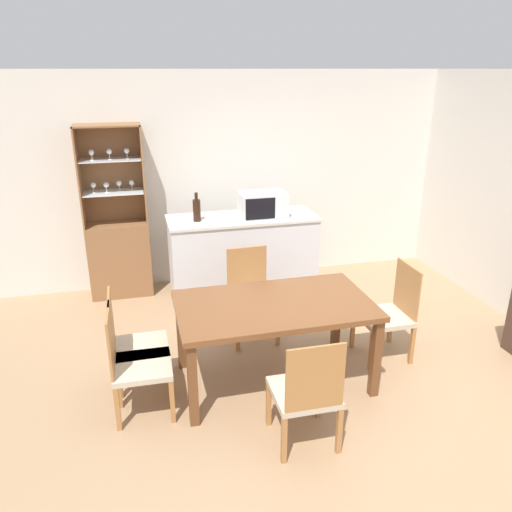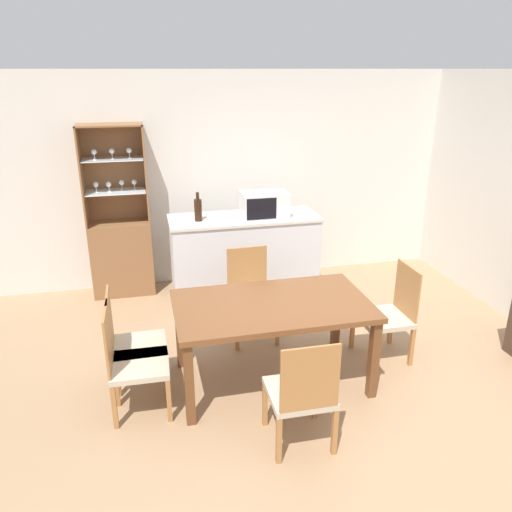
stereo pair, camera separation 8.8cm
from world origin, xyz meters
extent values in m
plane|color=#A37F5B|center=(0.00, 0.00, 0.00)|extent=(18.00, 18.00, 0.00)
cube|color=silver|center=(0.00, 2.63, 1.27)|extent=(6.80, 0.06, 2.55)
cube|color=silver|center=(-0.15, 1.90, 0.48)|extent=(1.65, 0.60, 0.97)
cube|color=beige|center=(-0.15, 1.90, 0.98)|extent=(1.68, 0.63, 0.03)
cube|color=brown|center=(-1.53, 2.41, 0.44)|extent=(0.71, 0.39, 0.88)
cube|color=brown|center=(-1.53, 2.59, 1.43)|extent=(0.71, 0.02, 1.12)
cube|color=brown|center=(-1.87, 2.41, 1.43)|extent=(0.02, 0.39, 1.12)
cube|color=brown|center=(-1.18, 2.41, 1.43)|extent=(0.02, 0.39, 1.12)
cube|color=brown|center=(-1.53, 2.41, 1.98)|extent=(0.71, 0.39, 0.02)
cube|color=white|center=(-1.53, 2.41, 1.24)|extent=(0.66, 0.34, 0.01)
cube|color=white|center=(-1.53, 2.41, 1.61)|extent=(0.66, 0.34, 0.01)
cylinder|color=white|center=(-1.74, 2.42, 1.25)|extent=(0.04, 0.04, 0.01)
cylinder|color=white|center=(-1.74, 2.42, 1.28)|extent=(0.01, 0.01, 0.06)
sphere|color=white|center=(-1.74, 2.42, 1.33)|extent=(0.06, 0.06, 0.06)
cylinder|color=white|center=(-1.71, 2.37, 1.62)|extent=(0.04, 0.04, 0.01)
cylinder|color=white|center=(-1.71, 2.37, 1.65)|extent=(0.01, 0.01, 0.06)
sphere|color=white|center=(-1.71, 2.37, 1.70)|extent=(0.06, 0.06, 0.06)
cylinder|color=white|center=(-1.60, 2.40, 1.25)|extent=(0.04, 0.04, 0.01)
cylinder|color=white|center=(-1.60, 2.40, 1.28)|extent=(0.01, 0.01, 0.06)
sphere|color=white|center=(-1.60, 2.40, 1.33)|extent=(0.06, 0.06, 0.06)
cylinder|color=white|center=(-1.53, 2.40, 1.62)|extent=(0.04, 0.04, 0.01)
cylinder|color=white|center=(-1.53, 2.40, 1.65)|extent=(0.01, 0.01, 0.06)
sphere|color=white|center=(-1.53, 2.40, 1.70)|extent=(0.06, 0.06, 0.06)
cylinder|color=white|center=(-1.46, 2.45, 1.25)|extent=(0.04, 0.04, 0.01)
cylinder|color=white|center=(-1.46, 2.45, 1.28)|extent=(0.01, 0.01, 0.06)
sphere|color=white|center=(-1.46, 2.45, 1.33)|extent=(0.06, 0.06, 0.06)
cylinder|color=white|center=(-1.34, 2.40, 1.62)|extent=(0.04, 0.04, 0.01)
cylinder|color=white|center=(-1.34, 2.40, 1.65)|extent=(0.01, 0.01, 0.06)
sphere|color=white|center=(-1.34, 2.40, 1.70)|extent=(0.06, 0.06, 0.06)
cylinder|color=white|center=(-1.32, 2.45, 1.25)|extent=(0.04, 0.04, 0.01)
cylinder|color=white|center=(-1.32, 2.45, 1.28)|extent=(0.01, 0.01, 0.06)
sphere|color=white|center=(-1.32, 2.45, 1.33)|extent=(0.06, 0.06, 0.06)
cube|color=brown|center=(-0.26, 0.21, 0.72)|extent=(1.61, 0.93, 0.05)
cube|color=brown|center=(-1.01, -0.19, 0.35)|extent=(0.07, 0.07, 0.70)
cube|color=brown|center=(0.48, -0.19, 0.35)|extent=(0.07, 0.07, 0.70)
cube|color=brown|center=(-1.01, 0.62, 0.35)|extent=(0.07, 0.07, 0.70)
cube|color=brown|center=(0.48, 0.62, 0.35)|extent=(0.07, 0.07, 0.70)
cube|color=#C1B299|center=(-0.26, 0.97, 0.40)|extent=(0.45, 0.45, 0.05)
cube|color=#A8703D|center=(-0.27, 1.18, 0.66)|extent=(0.41, 0.03, 0.48)
cube|color=#A8703D|center=(-0.06, 0.77, 0.19)|extent=(0.04, 0.04, 0.38)
cube|color=#A8703D|center=(-0.46, 0.76, 0.19)|extent=(0.04, 0.04, 0.38)
cube|color=#A8703D|center=(-0.07, 1.18, 0.19)|extent=(0.04, 0.04, 0.38)
cube|color=#A8703D|center=(-0.47, 1.17, 0.19)|extent=(0.04, 0.04, 0.38)
cube|color=#C1B299|center=(-1.36, 0.35, 0.40)|extent=(0.45, 0.45, 0.05)
cube|color=#A8703D|center=(-1.57, 0.35, 0.66)|extent=(0.02, 0.41, 0.48)
cube|color=#A8703D|center=(-1.16, 0.56, 0.19)|extent=(0.04, 0.04, 0.38)
cube|color=#A8703D|center=(-1.16, 0.15, 0.19)|extent=(0.04, 0.04, 0.38)
cube|color=#A8703D|center=(-1.56, 0.55, 0.19)|extent=(0.04, 0.04, 0.38)
cube|color=#A8703D|center=(-1.56, 0.15, 0.19)|extent=(0.04, 0.04, 0.38)
cube|color=#C1B299|center=(-0.26, -0.54, 0.40)|extent=(0.45, 0.45, 0.05)
cube|color=#A8703D|center=(-0.27, -0.76, 0.66)|extent=(0.41, 0.02, 0.48)
cube|color=#A8703D|center=(-0.46, -0.34, 0.19)|extent=(0.04, 0.04, 0.38)
cube|color=#A8703D|center=(-0.06, -0.35, 0.19)|extent=(0.04, 0.04, 0.38)
cube|color=#A8703D|center=(-0.47, -0.74, 0.19)|extent=(0.04, 0.04, 0.38)
cube|color=#A8703D|center=(-0.06, -0.75, 0.19)|extent=(0.04, 0.04, 0.38)
cube|color=#C1B299|center=(0.83, 0.35, 0.40)|extent=(0.44, 0.44, 0.05)
cube|color=#A8703D|center=(1.04, 0.35, 0.66)|extent=(0.02, 0.41, 0.48)
cube|color=#A8703D|center=(0.63, 0.15, 0.19)|extent=(0.04, 0.04, 0.38)
cube|color=#A8703D|center=(0.63, 0.55, 0.19)|extent=(0.04, 0.04, 0.38)
cube|color=#A8703D|center=(1.03, 0.15, 0.19)|extent=(0.04, 0.04, 0.38)
cube|color=#A8703D|center=(1.03, 0.55, 0.19)|extent=(0.04, 0.04, 0.38)
cube|color=#C1B299|center=(-1.36, 0.07, 0.40)|extent=(0.45, 0.45, 0.05)
cube|color=#A8703D|center=(-1.57, 0.08, 0.66)|extent=(0.03, 0.41, 0.48)
cube|color=#A8703D|center=(-1.15, 0.27, 0.19)|extent=(0.04, 0.04, 0.38)
cube|color=#A8703D|center=(-1.16, -0.13, 0.19)|extent=(0.04, 0.04, 0.38)
cube|color=#A8703D|center=(-1.56, 0.28, 0.19)|extent=(0.04, 0.04, 0.38)
cube|color=#A8703D|center=(-1.57, -0.12, 0.19)|extent=(0.04, 0.04, 0.38)
cube|color=silver|center=(0.08, 1.86, 1.13)|extent=(0.51, 0.34, 0.27)
cube|color=black|center=(0.01, 1.69, 1.13)|extent=(0.33, 0.01, 0.23)
cylinder|color=black|center=(-0.66, 1.87, 1.12)|extent=(0.08, 0.08, 0.24)
cylinder|color=black|center=(-0.66, 1.87, 1.27)|extent=(0.03, 0.03, 0.08)
camera|label=1|loc=(-1.32, -3.34, 2.55)|focal=35.00mm
camera|label=2|loc=(-1.24, -3.36, 2.55)|focal=35.00mm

